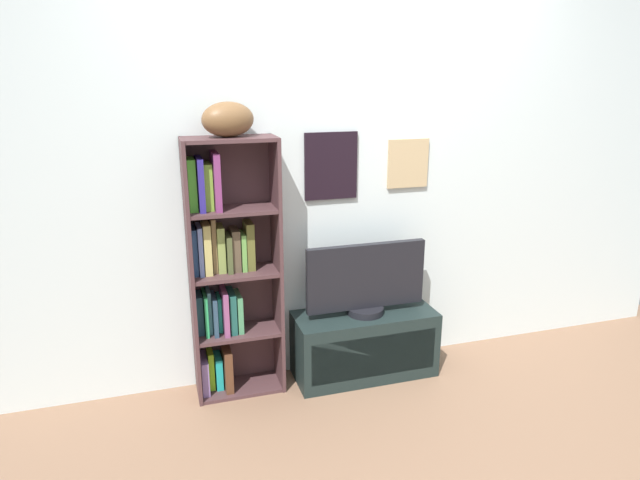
{
  "coord_description": "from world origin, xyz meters",
  "views": [
    {
      "loc": [
        -1.06,
        -1.9,
        1.78
      ],
      "look_at": [
        -0.22,
        0.85,
        0.91
      ],
      "focal_mm": 31.01,
      "sensor_mm": 36.0,
      "label": 1
    }
  ],
  "objects_px": {
    "bookshelf": "(226,272)",
    "television": "(366,280)",
    "tv_stand": "(364,344)",
    "football": "(228,119)"
  },
  "relations": [
    {
      "from": "bookshelf",
      "to": "television",
      "type": "bearing_deg",
      "value": -5.66
    },
    {
      "from": "football",
      "to": "television",
      "type": "bearing_deg",
      "value": -3.89
    },
    {
      "from": "bookshelf",
      "to": "tv_stand",
      "type": "relative_size",
      "value": 1.72
    },
    {
      "from": "bookshelf",
      "to": "television",
      "type": "distance_m",
      "value": 0.82
    },
    {
      "from": "football",
      "to": "bookshelf",
      "type": "bearing_deg",
      "value": 149.64
    },
    {
      "from": "tv_stand",
      "to": "bookshelf",
      "type": "bearing_deg",
      "value": 174.26
    },
    {
      "from": "bookshelf",
      "to": "football",
      "type": "xyz_separation_m",
      "value": [
        0.05,
        -0.03,
        0.83
      ]
    },
    {
      "from": "television",
      "to": "bookshelf",
      "type": "bearing_deg",
      "value": 174.34
    },
    {
      "from": "bookshelf",
      "to": "television",
      "type": "relative_size",
      "value": 2.03
    },
    {
      "from": "football",
      "to": "tv_stand",
      "type": "xyz_separation_m",
      "value": [
        0.76,
        -0.05,
        -1.36
      ]
    }
  ]
}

